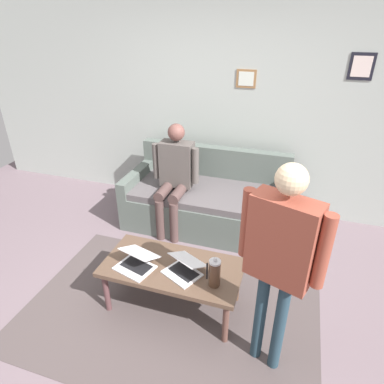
# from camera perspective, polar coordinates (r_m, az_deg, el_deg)

# --- Properties ---
(ground_plane) EXTENTS (7.68, 7.68, 0.00)m
(ground_plane) POSITION_cam_1_polar(r_m,az_deg,el_deg) (3.09, -5.84, -20.59)
(ground_plane) COLOR slate
(area_rug) EXTENTS (2.53, 1.66, 0.01)m
(area_rug) POSITION_cam_1_polar(r_m,az_deg,el_deg) (3.12, -3.88, -19.84)
(area_rug) COLOR #4F4443
(area_rug) RESTS_ON ground_plane
(back_wall) EXTENTS (7.04, 0.11, 2.70)m
(back_wall) POSITION_cam_1_polar(r_m,az_deg,el_deg) (4.25, 5.37, 14.81)
(back_wall) COLOR #ABB3AC
(back_wall) RESTS_ON ground_plane
(couch) EXTENTS (1.90, 0.92, 0.88)m
(couch) POSITION_cam_1_polar(r_m,az_deg,el_deg) (4.08, 2.54, -1.50)
(couch) COLOR #566059
(couch) RESTS_ON ground_plane
(coffee_table) EXTENTS (1.17, 0.58, 0.45)m
(coffee_table) POSITION_cam_1_polar(r_m,az_deg,el_deg) (2.91, -3.40, -13.22)
(coffee_table) COLOR brown
(coffee_table) RESTS_ON ground_plane
(laptop_left) EXTENTS (0.37, 0.36, 0.16)m
(laptop_left) POSITION_cam_1_polar(r_m,az_deg,el_deg) (2.87, -9.50, -11.80)
(laptop_left) COLOR silver
(laptop_left) RESTS_ON coffee_table
(laptop_center) EXTENTS (0.38, 0.38, 0.16)m
(laptop_center) POSITION_cam_1_polar(r_m,az_deg,el_deg) (2.78, -1.35, -12.98)
(laptop_center) COLOR silver
(laptop_center) RESTS_ON coffee_table
(french_press) EXTENTS (0.11, 0.09, 0.27)m
(french_press) POSITION_cam_1_polar(r_m,az_deg,el_deg) (2.63, 3.88, -13.67)
(french_press) COLOR #4C3323
(french_press) RESTS_ON coffee_table
(person_standing) EXTENTS (0.56, 0.30, 1.61)m
(person_standing) POSITION_cam_1_polar(r_m,az_deg,el_deg) (2.15, 14.95, -9.63)
(person_standing) COLOR #243B48
(person_standing) RESTS_ON ground_plane
(person_seated) EXTENTS (0.55, 0.51, 1.28)m
(person_seated) POSITION_cam_1_polar(r_m,az_deg,el_deg) (3.79, -3.00, 3.23)
(person_seated) COLOR #4E3836
(person_seated) RESTS_ON ground_plane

